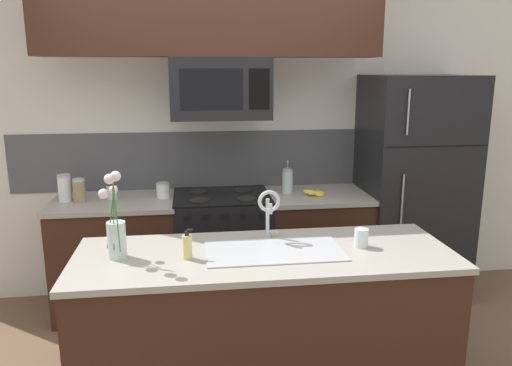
% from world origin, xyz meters
% --- Properties ---
extents(ground_plane, '(10.00, 10.00, 0.00)m').
position_xyz_m(ground_plane, '(0.00, 0.00, 0.00)').
color(ground_plane, brown).
extents(rear_partition, '(5.20, 0.10, 2.60)m').
position_xyz_m(rear_partition, '(0.30, 1.28, 1.30)').
color(rear_partition, silver).
rests_on(rear_partition, ground).
extents(splash_band, '(3.39, 0.01, 0.48)m').
position_xyz_m(splash_band, '(0.00, 1.22, 1.15)').
color(splash_band, '#4C4C51').
rests_on(splash_band, rear_partition).
extents(back_counter_left, '(0.95, 0.65, 0.91)m').
position_xyz_m(back_counter_left, '(-0.84, 0.90, 0.46)').
color(back_counter_left, '#381E14').
rests_on(back_counter_left, ground).
extents(back_counter_right, '(0.83, 0.65, 0.91)m').
position_xyz_m(back_counter_right, '(0.78, 0.90, 0.46)').
color(back_counter_right, '#381E14').
rests_on(back_counter_right, ground).
extents(stove_range, '(0.76, 0.64, 0.93)m').
position_xyz_m(stove_range, '(0.00, 0.90, 0.46)').
color(stove_range, black).
rests_on(stove_range, ground).
extents(microwave, '(0.74, 0.40, 0.45)m').
position_xyz_m(microwave, '(0.00, 0.88, 1.76)').
color(microwave, black).
extents(upper_cabinet_band, '(2.48, 0.34, 0.60)m').
position_xyz_m(upper_cabinet_band, '(-0.06, 0.85, 2.28)').
color(upper_cabinet_band, '#381E14').
extents(refrigerator, '(0.83, 0.74, 1.85)m').
position_xyz_m(refrigerator, '(1.60, 0.92, 0.93)').
color(refrigerator, black).
rests_on(refrigerator, ground).
extents(storage_jar_tall, '(0.10, 0.10, 0.21)m').
position_xyz_m(storage_jar_tall, '(-1.20, 0.93, 1.01)').
color(storage_jar_tall, silver).
rests_on(storage_jar_tall, back_counter_left).
extents(storage_jar_medium, '(0.09, 0.09, 0.18)m').
position_xyz_m(storage_jar_medium, '(-1.08, 0.89, 1.00)').
color(storage_jar_medium, '#997F5B').
rests_on(storage_jar_medium, back_counter_left).
extents(storage_jar_short, '(0.08, 0.08, 0.12)m').
position_xyz_m(storage_jar_short, '(-0.85, 0.94, 0.97)').
color(storage_jar_short, silver).
rests_on(storage_jar_short, back_counter_left).
extents(storage_jar_squat, '(0.10, 0.10, 0.12)m').
position_xyz_m(storage_jar_squat, '(-0.46, 0.93, 0.97)').
color(storage_jar_squat, silver).
rests_on(storage_jar_squat, back_counter_left).
extents(banana_bunch, '(0.19, 0.12, 0.08)m').
position_xyz_m(banana_bunch, '(0.74, 0.84, 0.93)').
color(banana_bunch, yellow).
rests_on(banana_bunch, back_counter_right).
extents(french_press, '(0.09, 0.09, 0.27)m').
position_xyz_m(french_press, '(0.54, 0.96, 1.01)').
color(french_press, silver).
rests_on(french_press, back_counter_right).
extents(island_counter, '(2.10, 0.76, 0.91)m').
position_xyz_m(island_counter, '(0.16, -0.35, 0.46)').
color(island_counter, '#381E14').
rests_on(island_counter, ground).
extents(kitchen_sink, '(0.76, 0.40, 0.16)m').
position_xyz_m(kitchen_sink, '(0.21, -0.35, 0.84)').
color(kitchen_sink, '#ADAFB5').
rests_on(kitchen_sink, island_counter).
extents(sink_faucet, '(0.14, 0.14, 0.31)m').
position_xyz_m(sink_faucet, '(0.21, -0.15, 1.11)').
color(sink_faucet, '#B7BABF').
rests_on(sink_faucet, island_counter).
extents(dish_soap_bottle, '(0.06, 0.05, 0.16)m').
position_xyz_m(dish_soap_bottle, '(-0.27, -0.39, 0.98)').
color(dish_soap_bottle, '#DBCC75').
rests_on(dish_soap_bottle, island_counter).
extents(drinking_glass, '(0.08, 0.08, 0.11)m').
position_xyz_m(drinking_glass, '(0.71, -0.34, 0.96)').
color(drinking_glass, silver).
rests_on(drinking_glass, island_counter).
extents(flower_vase, '(0.13, 0.22, 0.49)m').
position_xyz_m(flower_vase, '(-0.64, -0.33, 1.06)').
color(flower_vase, silver).
rests_on(flower_vase, island_counter).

